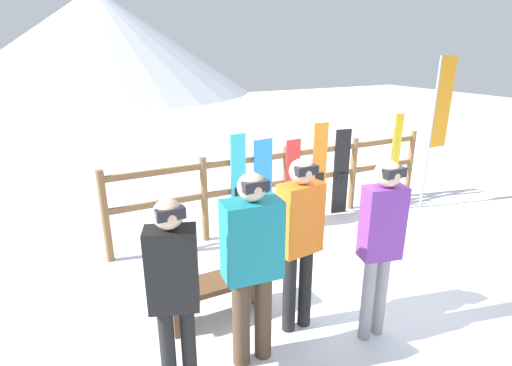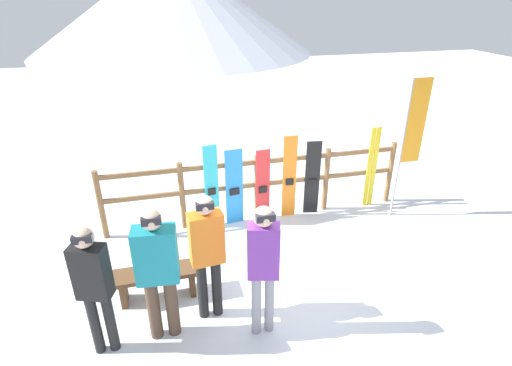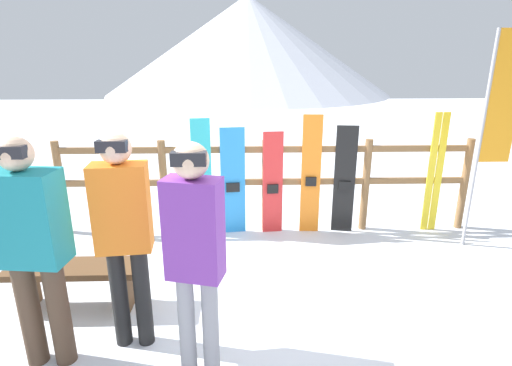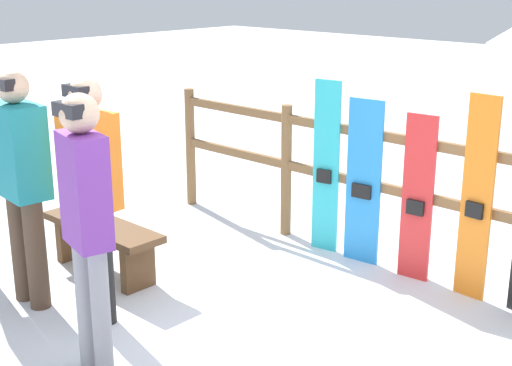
# 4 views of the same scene
# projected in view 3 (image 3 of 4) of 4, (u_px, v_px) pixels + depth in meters

# --- Properties ---
(ground_plane) EXTENTS (40.00, 40.00, 0.00)m
(ground_plane) POSITION_uv_depth(u_px,v_px,m) (276.00, 315.00, 3.66)
(ground_plane) COLOR white
(mountain_backdrop) EXTENTS (18.00, 18.00, 6.00)m
(mountain_backdrop) POSITION_uv_depth(u_px,v_px,m) (248.00, 46.00, 25.55)
(mountain_backdrop) COLOR silver
(mountain_backdrop) RESTS_ON ground
(fence) EXTENTS (5.46, 0.10, 1.25)m
(fence) POSITION_uv_depth(u_px,v_px,m) (266.00, 178.00, 5.25)
(fence) COLOR brown
(fence) RESTS_ON ground
(bench) EXTENTS (1.22, 0.36, 0.44)m
(bench) POSITION_uv_depth(u_px,v_px,m) (76.00, 277.00, 3.68)
(bench) COLOR brown
(bench) RESTS_ON ground
(person_orange) EXTENTS (0.43, 0.26, 1.76)m
(person_orange) POSITION_uv_depth(u_px,v_px,m) (124.00, 227.00, 3.00)
(person_orange) COLOR black
(person_orange) RESTS_ON ground
(person_purple) EXTENTS (0.40, 0.28, 1.77)m
(person_purple) POSITION_uv_depth(u_px,v_px,m) (195.00, 248.00, 2.60)
(person_purple) COLOR gray
(person_purple) RESTS_ON ground
(person_teal) EXTENTS (0.50, 0.31, 1.77)m
(person_teal) POSITION_uv_depth(u_px,v_px,m) (31.00, 241.00, 2.81)
(person_teal) COLOR #4C3828
(person_teal) RESTS_ON ground
(snowboard_cyan) EXTENTS (0.25, 0.08, 1.54)m
(snowboard_cyan) POSITION_uv_depth(u_px,v_px,m) (202.00, 178.00, 5.17)
(snowboard_cyan) COLOR #2DBFCC
(snowboard_cyan) RESTS_ON ground
(snowboard_blue) EXTENTS (0.32, 0.08, 1.42)m
(snowboard_blue) POSITION_uv_depth(u_px,v_px,m) (233.00, 182.00, 5.20)
(snowboard_blue) COLOR #288CE0
(snowboard_blue) RESTS_ON ground
(snowboard_red) EXTENTS (0.26, 0.07, 1.37)m
(snowboard_red) POSITION_uv_depth(u_px,v_px,m) (273.00, 184.00, 5.22)
(snowboard_red) COLOR red
(snowboard_red) RESTS_ON ground
(snowboard_orange) EXTENTS (0.25, 0.07, 1.58)m
(snowboard_orange) POSITION_uv_depth(u_px,v_px,m) (311.00, 175.00, 5.20)
(snowboard_orange) COLOR orange
(snowboard_orange) RESTS_ON ground
(snowboard_black_stripe) EXTENTS (0.28, 0.08, 1.44)m
(snowboard_black_stripe) POSITION_uv_depth(u_px,v_px,m) (344.00, 180.00, 5.23)
(snowboard_black_stripe) COLOR black
(snowboard_black_stripe) RESTS_ON ground
(ski_pair_yellow) EXTENTS (0.20, 0.02, 1.60)m
(ski_pair_yellow) POSITION_uv_depth(u_px,v_px,m) (435.00, 173.00, 5.25)
(ski_pair_yellow) COLOR yellow
(ski_pair_yellow) RESTS_ON ground
(rental_flag) EXTENTS (0.40, 0.04, 2.56)m
(rental_flag) POSITION_uv_depth(u_px,v_px,m) (495.00, 117.00, 4.56)
(rental_flag) COLOR #99999E
(rental_flag) RESTS_ON ground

